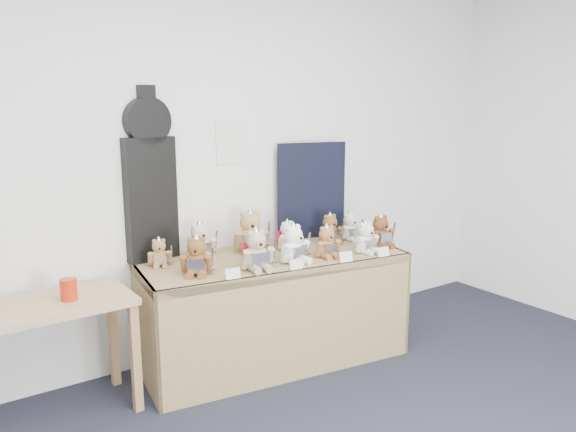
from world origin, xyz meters
TOP-DOWN VIEW (x-y plane):
  - room_shell at (0.42, 2.49)m, footprint 6.00×6.00m
  - display_table at (0.51, 2.03)m, footprint 1.89×0.99m
  - side_table at (-0.89, 2.15)m, footprint 0.85×0.49m
  - guitar_case at (-0.18, 2.48)m, footprint 0.36×0.14m
  - navy_board at (1.06, 2.37)m, footprint 0.54×0.14m
  - red_cup at (-0.81, 2.13)m, footprint 0.09×0.09m
  - teddy_front_far_left at (-0.08, 2.00)m, footprint 0.22×0.22m
  - teddy_front_left at (0.27, 1.89)m, footprint 0.24×0.21m
  - teddy_front_centre at (0.56, 1.89)m, footprint 0.24×0.21m
  - teddy_front_right at (0.82, 1.87)m, footprint 0.20×0.17m
  - teddy_front_far_right at (1.12, 1.80)m, footprint 0.21×0.17m
  - teddy_front_end at (1.31, 1.87)m, footprint 0.22×0.18m
  - teddy_back_left at (0.10, 2.32)m, footprint 0.23×0.19m
  - teddy_back_centre_left at (0.45, 2.27)m, footprint 0.27×0.26m
  - teddy_back_centre_right at (0.71, 2.18)m, footprint 0.20×0.17m
  - teddy_back_right at (1.07, 2.15)m, footprint 0.21×0.17m
  - teddy_back_end at (1.26, 2.14)m, footprint 0.19×0.15m
  - teddy_back_far_left at (-0.20, 2.31)m, footprint 0.17×0.16m
  - entry_card_a at (0.06, 1.80)m, footprint 0.09×0.03m
  - entry_card_b at (0.48, 1.74)m, footprint 0.09×0.03m
  - entry_card_c at (0.84, 1.70)m, footprint 0.10×0.03m
  - entry_card_d at (1.14, 1.66)m, footprint 0.09×0.03m

SIDE VIEW (x-z plane):
  - side_table at x=-0.89m, z-range 0.23..0.93m
  - display_table at x=0.51m, z-range 0.22..0.97m
  - red_cup at x=-0.81m, z-range 0.70..0.83m
  - entry_card_b at x=0.48m, z-range 0.76..0.82m
  - entry_card_d at x=1.14m, z-range 0.76..0.82m
  - entry_card_a at x=0.06m, z-range 0.76..0.82m
  - entry_card_c at x=0.84m, z-range 0.76..0.83m
  - teddy_back_far_left at x=-0.20m, z-range 0.73..0.94m
  - teddy_back_centre_right at x=0.71m, z-range 0.73..0.97m
  - teddy_back_end at x=1.26m, z-range 0.73..0.97m
  - teddy_front_right at x=0.82m, z-range 0.73..0.98m
  - teddy_front_far_right at x=1.12m, z-range 0.73..0.98m
  - teddy_back_right at x=1.07m, z-range 0.73..0.98m
  - teddy_front_end at x=1.31m, z-range 0.73..0.99m
  - teddy_front_far_left at x=-0.08m, z-range 0.73..1.00m
  - teddy_back_left at x=0.10m, z-range 0.72..1.01m
  - teddy_front_centre at x=0.56m, z-range 0.72..1.01m
  - teddy_front_left at x=0.27m, z-range 0.72..1.02m
  - teddy_back_centre_left at x=0.45m, z-range 0.72..1.06m
  - navy_board at x=1.06m, z-range 0.75..1.49m
  - guitar_case at x=-0.18m, z-range 0.74..1.88m
  - room_shell at x=0.42m, z-range -1.50..4.50m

